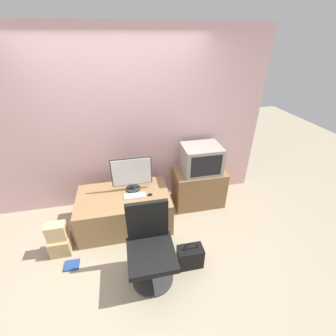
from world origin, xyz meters
name	(u,v)px	position (x,y,z in m)	size (l,w,h in m)	color
ground_plane	(134,261)	(0.00, 0.00, 0.00)	(12.00, 12.00, 0.00)	tan
wall_back	(120,126)	(0.00, 1.32, 1.30)	(4.40, 0.05, 2.60)	beige
desk	(125,210)	(-0.06, 0.70, 0.26)	(1.28, 0.77, 0.51)	#937047
side_stand	(198,187)	(1.14, 0.97, 0.30)	(0.79, 0.51, 0.61)	olive
main_monitor	(132,174)	(0.10, 0.83, 0.77)	(0.56, 0.21, 0.50)	#2D2D2D
keyboard	(135,196)	(0.10, 0.65, 0.52)	(0.30, 0.12, 0.01)	silver
mouse	(150,194)	(0.31, 0.62, 0.53)	(0.07, 0.04, 0.03)	black
crt_tv	(201,159)	(1.16, 0.96, 0.82)	(0.57, 0.46, 0.42)	gray
office_chair	(150,249)	(0.20, -0.20, 0.42)	(0.51, 0.51, 0.94)	#333333
cardboard_box_lower	(61,245)	(-0.90, 0.35, 0.12)	(0.25, 0.23, 0.24)	tan
cardboard_box_upper	(56,232)	(-0.90, 0.35, 0.35)	(0.23, 0.15, 0.23)	#D1B27F
handbag	(190,256)	(0.67, -0.18, 0.15)	(0.30, 0.18, 0.39)	black
book	(72,265)	(-0.75, 0.09, 0.01)	(0.17, 0.15, 0.02)	navy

